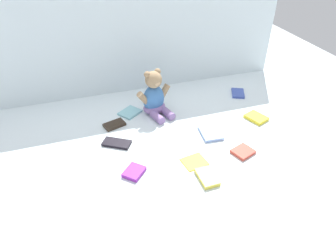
{
  "coord_description": "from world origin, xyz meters",
  "views": [
    {
      "loc": [
        -0.36,
        -1.22,
        0.94
      ],
      "look_at": [
        0.0,
        -0.1,
        0.1
      ],
      "focal_mm": 32.34,
      "sensor_mm": 36.0,
      "label": 1
    }
  ],
  "objects": [
    {
      "name": "book_case_0",
      "position": [
        -0.22,
        0.12,
        0.01
      ],
      "size": [
        0.12,
        0.09,
        0.02
      ],
      "primitive_type": "cube",
      "rotation": [
        0.0,
        0.0,
        5.01
      ],
      "color": "black",
      "rests_on": "ground_plane"
    },
    {
      "name": "ground_plane",
      "position": [
        0.0,
        0.0,
        0.0
      ],
      "size": [
        3.2,
        3.2,
        0.0
      ],
      "primitive_type": "plane",
      "color": "silver"
    },
    {
      "name": "book_case_4",
      "position": [
        -0.2,
        -0.26,
        0.01
      ],
      "size": [
        0.12,
        0.12,
        0.02
      ],
      "primitive_type": "cube",
      "rotation": [
        0.0,
        0.0,
        5.52
      ],
      "color": "purple",
      "rests_on": "ground_plane"
    },
    {
      "name": "book_case_8",
      "position": [
        0.23,
        -0.1,
        0.01
      ],
      "size": [
        0.11,
        0.14,
        0.02
      ],
      "primitive_type": "cube",
      "rotation": [
        0.0,
        0.0,
        6.2
      ],
      "color": "#88A4DA",
      "rests_on": "ground_plane"
    },
    {
      "name": "book_case_3",
      "position": [
        0.32,
        -0.29,
        0.01
      ],
      "size": [
        0.12,
        0.11,
        0.02
      ],
      "primitive_type": "cube",
      "rotation": [
        0.0,
        0.0,
        5.07
      ],
      "color": "#C04131",
      "rests_on": "ground_plane"
    },
    {
      "name": "book_case_9",
      "position": [
        0.08,
        -0.28,
        0.0
      ],
      "size": [
        0.12,
        0.11,
        0.01
      ],
      "primitive_type": "cube",
      "rotation": [
        0.0,
        0.0,
        1.73
      ],
      "color": "yellow",
      "rests_on": "ground_plane"
    },
    {
      "name": "book_case_2",
      "position": [
        0.57,
        0.23,
        0.01
      ],
      "size": [
        0.11,
        0.13,
        0.01
      ],
      "primitive_type": "cube",
      "rotation": [
        0.0,
        0.0,
        2.72
      ],
      "color": "#364AA3",
      "rests_on": "ground_plane"
    },
    {
      "name": "book_case_1",
      "position": [
        -0.24,
        -0.04,
        0.01
      ],
      "size": [
        0.15,
        0.13,
        0.01
      ],
      "primitive_type": "cube",
      "rotation": [
        0.0,
        0.0,
        1.02
      ],
      "color": "black",
      "rests_on": "ground_plane"
    },
    {
      "name": "book_case_5",
      "position": [
        0.09,
        -0.39,
        0.01
      ],
      "size": [
        0.07,
        0.12,
        0.02
      ],
      "primitive_type": "cube",
      "rotation": [
        0.0,
        0.0,
        0.02
      ],
      "color": "yellow",
      "rests_on": "ground_plane"
    },
    {
      "name": "teddy_bear",
      "position": [
        0.02,
        0.19,
        0.1
      ],
      "size": [
        0.21,
        0.21,
        0.26
      ],
      "rotation": [
        0.0,
        0.0,
        0.29
      ],
      "color": "#3F72B2",
      "rests_on": "ground_plane"
    },
    {
      "name": "book_case_7",
      "position": [
        0.53,
        -0.05,
        0.01
      ],
      "size": [
        0.12,
        0.13,
        0.02
      ],
      "primitive_type": "cube",
      "rotation": [
        0.0,
        0.0,
        0.37
      ],
      "color": "yellow",
      "rests_on": "ground_plane"
    },
    {
      "name": "book_case_6",
      "position": [
        -0.12,
        0.22,
        0.01
      ],
      "size": [
        0.15,
        0.14,
        0.01
      ],
      "primitive_type": "cube",
      "rotation": [
        0.0,
        0.0,
        5.34
      ],
      "color": "#81BFCA",
      "rests_on": "ground_plane"
    },
    {
      "name": "backdrop_drape",
      "position": [
        0.0,
        0.5,
        0.32
      ],
      "size": [
        1.84,
        0.03,
        0.64
      ],
      "primitive_type": "cube",
      "color": "silver",
      "rests_on": "ground_plane"
    }
  ]
}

